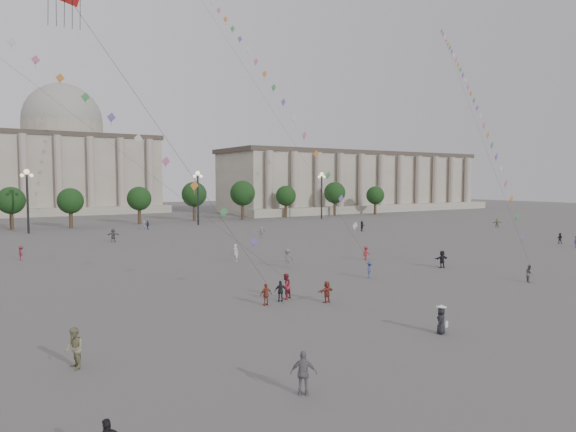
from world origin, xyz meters
TOP-DOWN VIEW (x-y plane):
  - ground at (0.00, 0.00)m, footprint 360.00×360.00m
  - hall_east at (75.00, 93.89)m, footprint 84.00×26.22m
  - hall_central at (0.00, 129.22)m, footprint 48.30×34.30m
  - tree_row at (0.00, 78.00)m, footprint 137.12×5.12m
  - lamp_post_mid_west at (-15.00, 70.00)m, footprint 2.00×0.90m
  - lamp_post_mid_east at (15.00, 70.00)m, footprint 2.00×0.90m
  - lamp_post_far_east at (45.00, 70.00)m, footprint 2.00×0.90m
  - person_crowd_0 at (3.86, 66.44)m, footprint 0.98×0.92m
  - person_crowd_3 at (16.52, 10.35)m, footprint 1.65×0.66m
  - person_crowd_4 at (3.16, 66.46)m, footprint 1.41×1.34m
  - person_crowd_6 at (3.48, 18.77)m, footprint 1.42×1.15m
  - person_crowd_7 at (14.98, 44.70)m, footprint 1.58×0.95m
  - person_crowd_8 at (13.37, 18.24)m, footprint 1.10×0.78m
  - person_crowd_9 at (34.23, 43.33)m, footprint 1.67×1.30m
  - person_crowd_12 at (-6.05, 50.31)m, footprint 1.84×1.40m
  - person_crowd_13 at (0.81, 25.10)m, footprint 0.66×0.80m
  - person_crowd_15 at (45.94, 15.15)m, footprint 0.84×0.90m
  - person_crowd_17 at (-18.78, 38.48)m, footprint 0.68×1.07m
  - person_crowd_18 at (60.00, 35.07)m, footprint 1.59×1.47m
  - person_crowd_19 at (-19.80, 0.47)m, footprint 0.84×1.02m
  - tourist_0 at (-6.19, 6.29)m, footprint 0.91×0.40m
  - tourist_1 at (-4.74, 6.70)m, footprint 0.97×0.67m
  - tourist_2 at (-2.08, 4.70)m, footprint 1.49×0.66m
  - tourist_3 at (-12.42, -7.62)m, footprint 1.13×0.99m
  - kite_flyer_0 at (-3.98, 7.24)m, footprint 1.10×0.97m
  - kite_flyer_1 at (6.67, 10.02)m, footprint 1.11×1.09m
  - kite_flyer_2 at (17.14, 1.32)m, footprint 0.91×0.91m
  - hat_person at (-1.07, -4.87)m, footprint 0.89×0.77m
  - dragon_kite at (-18.77, 5.72)m, footprint 7.44×1.68m
  - kite_train_mid at (6.68, 37.24)m, footprint 0.78×50.68m
  - kite_train_east at (35.98, 23.18)m, footprint 35.84×40.95m

SIDE VIEW (x-z plane):
  - ground at x=0.00m, z-range 0.00..0.00m
  - person_crowd_15 at x=45.94m, z-range 0.00..1.48m
  - kite_flyer_2 at x=17.14m, z-range 0.00..1.49m
  - tourist_1 at x=-4.74m, z-range 0.00..1.53m
  - kite_flyer_1 at x=6.67m, z-range 0.00..1.53m
  - tourist_0 at x=-6.19m, z-range 0.00..1.54m
  - tourist_2 at x=-2.08m, z-range 0.00..1.55m
  - person_crowd_8 at x=13.37m, z-range 0.00..1.55m
  - person_crowd_17 at x=-18.78m, z-range 0.00..1.58m
  - person_crowd_4 at x=3.16m, z-range 0.00..1.59m
  - person_crowd_0 at x=3.86m, z-range 0.00..1.62m
  - person_crowd_7 at x=14.98m, z-range 0.00..1.62m
  - hat_person at x=-1.07m, z-range -0.02..1.67m
  - person_crowd_3 at x=16.52m, z-range 0.00..1.74m
  - person_crowd_9 at x=34.23m, z-range 0.00..1.76m
  - person_crowd_18 at x=60.00m, z-range 0.00..1.77m
  - tourist_3 at x=-12.42m, z-range 0.00..1.84m
  - person_crowd_13 at x=0.81m, z-range 0.00..1.88m
  - kite_flyer_0 at x=-3.98m, z-range 0.00..1.89m
  - person_crowd_6 at x=3.48m, z-range 0.00..1.92m
  - person_crowd_19 at x=-19.80m, z-range 0.00..1.93m
  - person_crowd_12 at x=-6.05m, z-range 0.00..1.94m
  - tree_row at x=0.00m, z-range 1.39..9.39m
  - lamp_post_mid_west at x=-15.00m, z-range 2.03..12.68m
  - lamp_post_mid_east at x=15.00m, z-range 2.03..12.68m
  - lamp_post_far_east at x=45.00m, z-range 2.03..12.68m
  - hall_east at x=75.00m, z-range -0.17..17.03m
  - hall_central at x=0.00m, z-range -3.52..31.98m
  - dragon_kite at x=-18.77m, z-range 7.26..28.74m
  - kite_train_east at x=35.98m, z-range -11.89..54.25m
  - kite_train_mid at x=6.68m, z-range -7.60..63.06m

